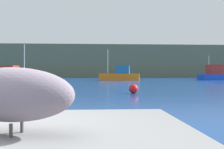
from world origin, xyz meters
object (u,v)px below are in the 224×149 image
fishing_boat_green (11,75)px  mooring_buoy (134,89)px  fishing_boat_orange (120,75)px  pelican (9,93)px  fishing_boat_blue (219,75)px

fishing_boat_green → mooring_buoy: fishing_boat_green is taller
fishing_boat_orange → mooring_buoy: size_ratio=12.04×
fishing_boat_orange → pelican: bearing=93.8°
pelican → mooring_buoy: pelican is taller
mooring_buoy → fishing_boat_green: bearing=121.1°
fishing_boat_orange → mooring_buoy: fishing_boat_orange is taller
fishing_boat_blue → fishing_boat_green: (-32.29, -1.49, -0.01)m
pelican → fishing_boat_green: size_ratio=0.20×
fishing_boat_blue → mooring_buoy: 31.26m
fishing_boat_blue → mooring_buoy: size_ratio=14.18×
fishing_boat_orange → fishing_boat_blue: (16.10, 1.13, 0.01)m
fishing_boat_orange → mooring_buoy: bearing=97.0°
fishing_boat_blue → fishing_boat_orange: bearing=-1.8°
fishing_boat_orange → mooring_buoy: (-1.55, -24.66, -0.53)m
fishing_boat_blue → fishing_boat_green: bearing=-3.2°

